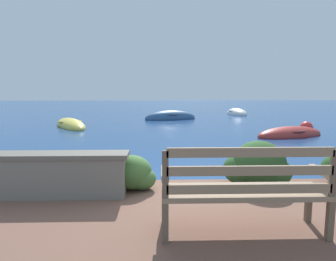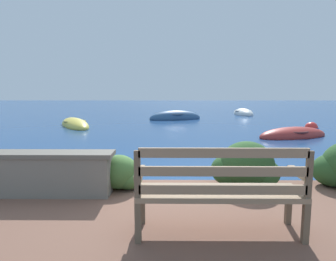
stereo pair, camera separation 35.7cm
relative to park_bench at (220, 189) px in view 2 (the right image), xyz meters
name	(u,v)px [view 2 (the right image)]	position (x,y,z in m)	size (l,w,h in m)	color
ground_plane	(171,193)	(-0.49, 1.84, -0.71)	(80.00, 80.00, 0.00)	navy
park_bench	(220,189)	(0.00, 0.00, 0.00)	(1.66, 0.48, 0.93)	brown
stone_wall	(32,173)	(-2.41, 1.15, -0.18)	(2.27, 0.39, 0.61)	slate
hedge_clump_left	(118,174)	(-1.26, 1.42, -0.27)	(0.74, 0.53, 0.50)	#426B33
hedge_clump_centre	(246,167)	(0.64, 1.53, -0.19)	(1.01, 0.73, 0.69)	#284C23
rowboat_nearest	(293,135)	(3.84, 7.62, -0.65)	(2.92, 1.86, 0.63)	#9E2D28
rowboat_mid	(75,125)	(-4.85, 10.64, -0.65)	(2.49, 3.37, 0.65)	#DBC64C
rowboat_far	(175,118)	(-0.23, 13.72, -0.63)	(3.11, 1.85, 0.88)	#2D517A
rowboat_outer	(243,114)	(4.28, 16.82, -0.64)	(1.32, 2.39, 0.74)	silver
mooring_buoy	(311,128)	(5.27, 9.34, -0.62)	(0.56, 0.56, 0.51)	red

